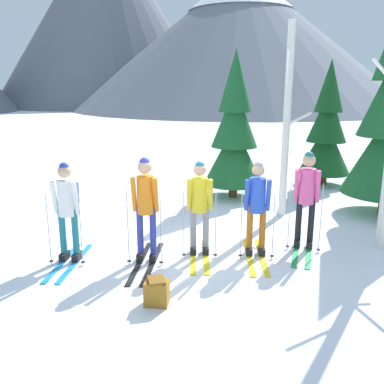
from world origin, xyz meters
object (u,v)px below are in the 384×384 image
at_px(skier_in_pink, 307,196).
at_px(birch_tree_tall, 287,121).
at_px(skier_in_white, 67,206).
at_px(skier_in_yellow, 200,203).
at_px(pine_tree_mid, 327,129).
at_px(pine_tree_far, 234,132).
at_px(skier_in_blue, 257,204).
at_px(skier_in_orange, 146,205).
at_px(backpack_on_snow_front, 157,292).

relative_size(skier_in_pink, birch_tree_tall, 0.42).
bearing_deg(skier_in_white, skier_in_yellow, -5.82).
distance_m(skier_in_white, pine_tree_mid, 8.26).
relative_size(skier_in_yellow, pine_tree_far, 0.44).
xyz_separation_m(skier_in_white, skier_in_blue, (3.15, -0.49, -0.02)).
bearing_deg(skier_in_orange, skier_in_yellow, 6.22).
xyz_separation_m(skier_in_orange, skier_in_pink, (2.87, -0.07, -0.00)).
height_order(skier_in_orange, skier_in_yellow, skier_in_orange).
distance_m(skier_in_white, skier_in_pink, 4.15).
height_order(skier_in_orange, skier_in_blue, skier_in_orange).
relative_size(skier_in_white, birch_tree_tall, 0.40).
bearing_deg(skier_in_pink, pine_tree_mid, 56.24).
xyz_separation_m(skier_in_yellow, pine_tree_mid, (4.93, 4.33, 0.72)).
distance_m(pine_tree_mid, pine_tree_far, 3.18).
bearing_deg(backpack_on_snow_front, skier_in_blue, 34.07).
relative_size(skier_in_orange, pine_tree_far, 0.47).
relative_size(skier_in_blue, backpack_on_snow_front, 4.37).
distance_m(skier_in_blue, backpack_on_snow_front, 2.47).
xyz_separation_m(skier_in_blue, pine_tree_far, (0.90, 3.85, 0.80)).
height_order(skier_in_white, skier_in_blue, skier_in_white).
bearing_deg(skier_in_blue, skier_in_yellow, 164.08).
distance_m(skier_in_yellow, backpack_on_snow_front, 2.02).
bearing_deg(skier_in_orange, skier_in_white, 165.43).
distance_m(skier_in_pink, pine_tree_mid, 5.45).
xyz_separation_m(pine_tree_mid, pine_tree_far, (-3.09, -0.75, 0.08)).
xyz_separation_m(skier_in_white, skier_in_yellow, (2.20, -0.22, -0.02)).
bearing_deg(skier_in_blue, backpack_on_snow_front, -145.93).
distance_m(skier_in_blue, pine_tree_far, 4.03).
xyz_separation_m(skier_in_pink, birch_tree_tall, (0.48, 1.94, 1.16)).
bearing_deg(backpack_on_snow_front, skier_in_pink, 25.80).
distance_m(skier_in_white, pine_tree_far, 5.31).
bearing_deg(skier_in_orange, pine_tree_far, 52.92).
xyz_separation_m(skier_in_pink, pine_tree_far, (-0.09, 3.75, 0.75)).
relative_size(skier_in_blue, skier_in_pink, 0.94).
xyz_separation_m(skier_in_orange, pine_tree_far, (2.78, 3.68, 0.75)).
bearing_deg(birch_tree_tall, skier_in_pink, -104.01).
bearing_deg(skier_in_pink, birch_tree_tall, 75.99).
height_order(skier_in_pink, backpack_on_snow_front, skier_in_pink).
height_order(skier_in_yellow, backpack_on_snow_front, skier_in_yellow).
height_order(pine_tree_far, backpack_on_snow_front, pine_tree_far).
bearing_deg(backpack_on_snow_front, skier_in_white, 123.46).
bearing_deg(skier_in_orange, backpack_on_snow_front, -92.39).
distance_m(skier_in_orange, skier_in_blue, 1.89).
height_order(skier_in_blue, pine_tree_mid, pine_tree_mid).
height_order(skier_in_white, pine_tree_mid, pine_tree_mid).
height_order(skier_in_blue, backpack_on_snow_front, skier_in_blue).
bearing_deg(skier_in_yellow, pine_tree_far, 62.79).
bearing_deg(skier_in_white, pine_tree_mid, 29.89).
bearing_deg(birch_tree_tall, backpack_on_snow_front, -135.48).
distance_m(skier_in_yellow, birch_tree_tall, 3.23).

